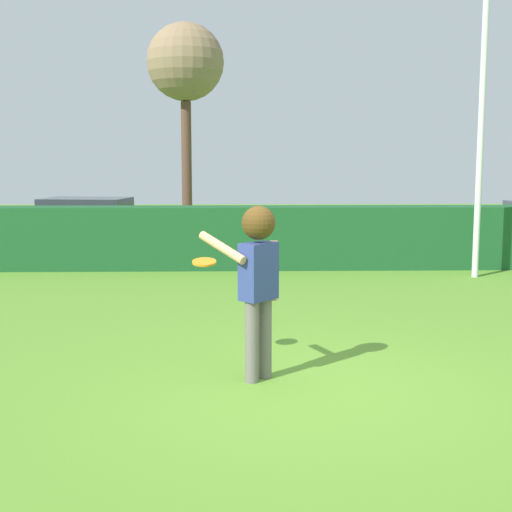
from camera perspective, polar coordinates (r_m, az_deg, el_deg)
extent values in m
plane|color=#5E922E|center=(7.02, 4.12, -10.82)|extent=(60.00, 60.00, 0.00)
cylinder|color=slate|center=(7.13, -0.34, -6.99)|extent=(0.14, 0.14, 0.84)
cylinder|color=slate|center=(7.27, 0.73, -6.69)|extent=(0.14, 0.14, 0.84)
cube|color=navy|center=(7.06, 0.20, -1.25)|extent=(0.42, 0.43, 0.58)
cylinder|color=tan|center=(7.05, -2.76, 0.69)|extent=(0.51, 0.49, 0.30)
cylinder|color=tan|center=(7.23, 1.45, -1.19)|extent=(0.09, 0.09, 0.62)
sphere|color=tan|center=(7.00, 0.21, 2.47)|extent=(0.22, 0.22, 0.22)
sphere|color=#4F3614|center=(7.00, 0.21, 2.71)|extent=(0.34, 0.34, 0.34)
cylinder|color=orange|center=(7.72, -4.23, -0.49)|extent=(0.27, 0.27, 0.07)
cylinder|color=silver|center=(14.10, 17.83, 9.79)|extent=(0.12, 0.12, 5.66)
cube|color=#1B5328|center=(14.68, 1.16, 1.53)|extent=(23.45, 0.90, 1.30)
cube|color=#1E6633|center=(19.45, -13.62, 2.62)|extent=(4.39, 2.25, 0.55)
cube|color=#2D333D|center=(19.42, -13.66, 4.02)|extent=(2.39, 1.85, 0.40)
cylinder|color=black|center=(19.84, -8.76, 2.05)|extent=(0.61, 0.18, 0.60)
cylinder|color=black|center=(18.22, -10.15, 1.52)|extent=(0.61, 0.18, 0.60)
cylinder|color=black|center=(20.80, -16.61, 2.08)|extent=(0.61, 0.18, 0.60)
cylinder|color=black|center=(19.26, -18.57, 1.57)|extent=(0.61, 0.18, 0.60)
cylinder|color=black|center=(19.00, 18.18, 1.50)|extent=(0.61, 0.14, 0.60)
cylinder|color=black|center=(17.37, 19.66, 0.89)|extent=(0.61, 0.14, 0.60)
cylinder|color=brown|center=(20.75, -5.66, 6.98)|extent=(0.30, 0.30, 3.95)
sphere|color=#8E7353|center=(20.94, -5.77, 15.45)|extent=(2.22, 2.22, 2.22)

